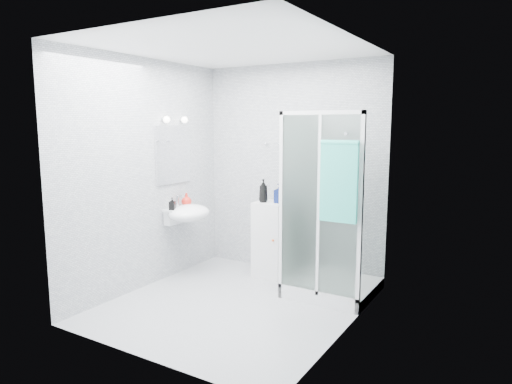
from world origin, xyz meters
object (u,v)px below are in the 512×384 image
Objects in this scene: shampoo_bottle_a at (263,191)px; soap_dispenser_orange at (186,199)px; wall_basin at (187,213)px; soap_dispenser_black at (172,204)px; storage_cabinet at (272,239)px; shower_enclosure at (324,255)px; hand_towel at (339,180)px; shampoo_bottle_b at (280,193)px.

shampoo_bottle_a reaches higher than soap_dispenser_orange.
wall_basin and soap_dispenser_black have the same top height.
shower_enclosure is at bearing -15.82° from storage_cabinet.
hand_towel is 2.82× the size of shampoo_bottle_a.
soap_dispenser_orange is (-0.96, -0.46, 0.48)m from storage_cabinet.
hand_towel is at bearing -52.83° from shower_enclosure.
shampoo_bottle_a reaches higher than wall_basin.
shower_enclosure is at bearing 16.37° from soap_dispenser_black.
shower_enclosure is at bearing 127.17° from hand_towel.
shampoo_bottle_b is (0.10, -0.00, 0.58)m from storage_cabinet.
storage_cabinet is (-0.78, 0.24, 0.02)m from shower_enclosure.
storage_cabinet is at bearing 162.94° from shower_enclosure.
shampoo_bottle_b is (0.97, 0.55, 0.25)m from wall_basin.
hand_towel reaches higher than shampoo_bottle_a.
soap_dispenser_black is at bearing -163.63° from shower_enclosure.
wall_basin is at bearing -169.19° from shower_enclosure.
wall_basin is at bearing 70.36° from soap_dispenser_black.
hand_towel is 2.10m from soap_dispenser_orange.
shampoo_bottle_a is (0.78, 0.50, 0.27)m from wall_basin.
hand_towel is 1.35m from shampoo_bottle_a.
shower_enclosure reaches higher than wall_basin.
soap_dispenser_black is (-0.94, -0.75, 0.47)m from storage_cabinet.
shampoo_bottle_a is 1.75× the size of soap_dispenser_orange.
storage_cabinet is 3.29× the size of shampoo_bottle_a.
hand_towel reaches higher than wall_basin.
wall_basin is 0.20m from soap_dispenser_orange.
shower_enclosure is 1.02m from hand_towel.
shampoo_bottle_b is (-0.68, 0.24, 0.60)m from shower_enclosure.
wall_basin is at bearing -147.26° from shampoo_bottle_a.
shampoo_bottle_b reaches higher than wall_basin.
shampoo_bottle_a is 1.90× the size of soap_dispenser_black.
soap_dispenser_orange reaches higher than wall_basin.
wall_basin is at bearing -150.31° from shampoo_bottle_b.
storage_cabinet is (0.87, 0.56, -0.33)m from wall_basin.
shampoo_bottle_b is at bearing 160.76° from shower_enclosure.
shampoo_bottle_a is (-0.88, 0.18, 0.62)m from shower_enclosure.
soap_dispenser_orange is (-1.06, -0.45, -0.10)m from shampoo_bottle_b.
shampoo_bottle_b is 1.28m from soap_dispenser_black.
soap_dispenser_orange is 1.09× the size of soap_dispenser_black.
soap_dispenser_orange is (-0.87, -0.40, -0.13)m from shampoo_bottle_a.
soap_dispenser_orange is (-0.09, 0.10, 0.15)m from wall_basin.
storage_cabinet is 1.17m from soap_dispenser_orange.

